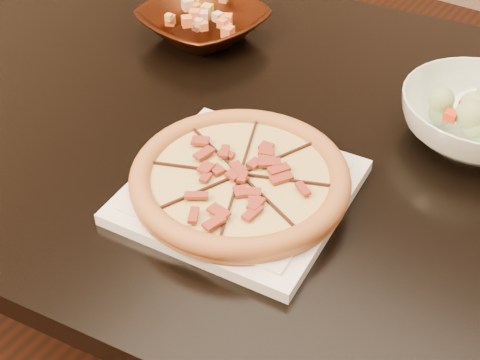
{
  "coord_description": "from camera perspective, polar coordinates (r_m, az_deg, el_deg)",
  "views": [
    {
      "loc": [
        0.35,
        -0.92,
        1.38
      ],
      "look_at": [
        -0.05,
        -0.34,
        0.78
      ],
      "focal_mm": 50.0,
      "sensor_mm": 36.0,
      "label": 1
    }
  ],
  "objects": [
    {
      "name": "plate",
      "position": [
        0.93,
        0.0,
        -0.91
      ],
      "size": [
        0.31,
        0.31,
        0.02
      ],
      "color": "white",
      "rests_on": "dining_table"
    },
    {
      "name": "mixed_dish",
      "position": [
        1.29,
        -3.24,
        14.81
      ],
      "size": [
        0.11,
        0.11,
        0.03
      ],
      "color": "#DEAC89",
      "rests_on": "bronze_bowl"
    },
    {
      "name": "bronze_bowl",
      "position": [
        1.31,
        -3.15,
        13.18
      ],
      "size": [
        0.26,
        0.26,
        0.06
      ],
      "primitive_type": "imported",
      "rotation": [
        0.0,
        0.0,
        -0.18
      ],
      "color": "#3C190B",
      "rests_on": "dining_table"
    },
    {
      "name": "floor",
      "position": [
        1.7,
        7.97,
        -14.88
      ],
      "size": [
        4.0,
        4.0,
        0.02
      ],
      "primitive_type": "cube",
      "color": "black",
      "rests_on": "ground"
    },
    {
      "name": "salad_bowl",
      "position": [
        1.09,
        19.69,
        4.96
      ],
      "size": [
        0.28,
        0.28,
        0.08
      ],
      "primitive_type": "imported",
      "rotation": [
        0.0,
        0.0,
        -0.18
      ],
      "color": "white",
      "rests_on": "dining_table"
    },
    {
      "name": "dining_table",
      "position": [
        1.16,
        -0.11,
        2.07
      ],
      "size": [
        1.6,
        1.15,
        0.75
      ],
      "color": "black",
      "rests_on": "floor"
    },
    {
      "name": "pizza",
      "position": [
        0.92,
        0.0,
        0.19
      ],
      "size": [
        0.31,
        0.31,
        0.03
      ],
      "color": "#CB663B",
      "rests_on": "plate"
    }
  ]
}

